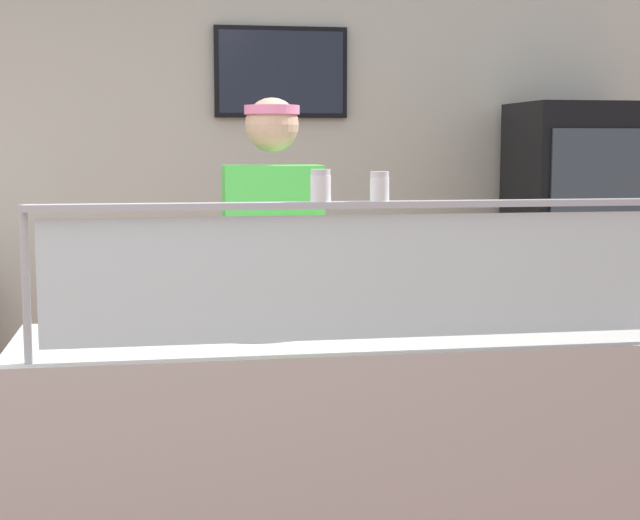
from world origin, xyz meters
name	(u,v)px	position (x,y,z in m)	size (l,w,h in m)	color
shop_rear_unit	(269,184)	(1.11, 2.70, 1.36)	(6.62, 0.13, 2.70)	beige
serving_counter	(350,470)	(1.11, 0.35, 0.47)	(2.22, 0.70, 0.95)	#BCB7B2
sneeze_guard	(370,257)	(1.11, 0.06, 1.24)	(2.04, 0.06, 0.46)	#B2B5BC
pizza_tray	(257,326)	(0.80, 0.45, 0.97)	(0.45, 0.45, 0.04)	#9EA0A8
pizza_server	(268,320)	(0.84, 0.43, 0.99)	(0.07, 0.28, 0.01)	#ADAFB7
parmesan_shaker	(321,188)	(0.96, 0.06, 1.45)	(0.06, 0.06, 0.10)	white
pepper_flake_shaker	(380,188)	(1.14, 0.06, 1.45)	(0.06, 0.06, 0.09)	white
worker_figure	(274,291)	(0.92, 0.96, 1.01)	(0.41, 0.50, 1.76)	#23232D
drink_fridge	(580,266)	(2.81, 2.25, 0.90)	(0.74, 0.63, 1.81)	black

